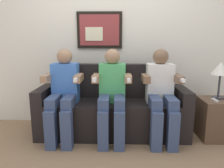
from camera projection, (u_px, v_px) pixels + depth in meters
name	position (u px, v px, depth m)	size (l,w,h in m)	color
ground_plane	(112.00, 144.00, 2.50)	(5.58, 5.58, 0.00)	#8C6B4C
back_wall_assembly	(113.00, 34.00, 2.99)	(4.30, 0.10, 2.60)	silver
couch	(112.00, 110.00, 2.76)	(1.90, 0.58, 0.90)	black
person_on_left	(64.00, 91.00, 2.55)	(0.46, 0.56, 1.11)	#3F72CC
person_in_middle	(112.00, 91.00, 2.54)	(0.46, 0.56, 1.11)	#4CB266
person_on_right	(161.00, 92.00, 2.52)	(0.46, 0.56, 1.11)	white
side_table_right	(216.00, 119.00, 2.63)	(0.40, 0.40, 0.50)	brown
table_lamp	(221.00, 70.00, 2.56)	(0.22, 0.22, 0.46)	#333338
spare_remote_on_table	(215.00, 100.00, 2.53)	(0.04, 0.13, 0.02)	white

